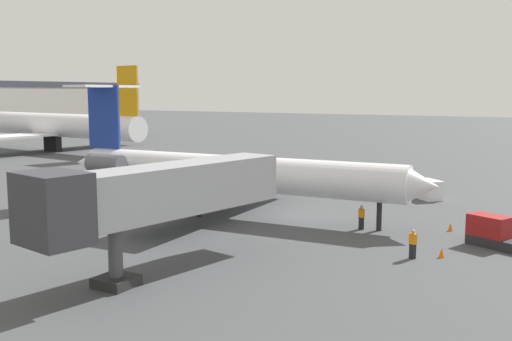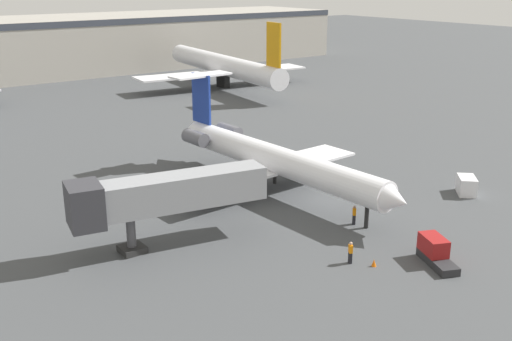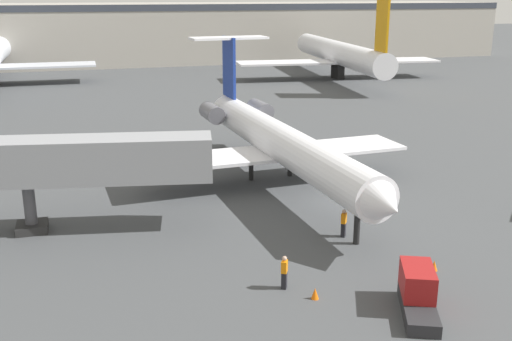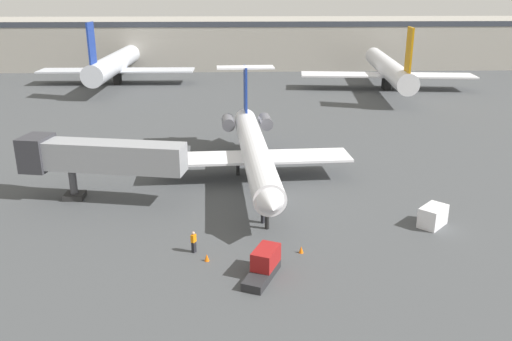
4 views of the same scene
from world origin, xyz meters
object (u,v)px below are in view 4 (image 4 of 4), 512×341
(cargo_container_uld, at_px, (433,216))
(parked_airliner_west_mid, at_px, (388,68))
(regional_jet, at_px, (254,147))
(baggage_tug_lead, at_px, (264,265))
(jet_bridge, at_px, (92,156))
(traffic_cone_mid, at_px, (207,258))
(ground_crew_marshaller, at_px, (194,242))
(parked_airliner_west_end, at_px, (116,63))
(traffic_cone_near, at_px, (301,249))
(ground_crew_loader, at_px, (263,213))

(cargo_container_uld, height_order, parked_airliner_west_mid, parked_airliner_west_mid)
(regional_jet, bearing_deg, baggage_tug_lead, -89.99)
(jet_bridge, bearing_deg, traffic_cone_mid, -48.13)
(ground_crew_marshaller, height_order, baggage_tug_lead, baggage_tug_lead)
(parked_airliner_west_end, bearing_deg, regional_jet, -65.76)
(jet_bridge, relative_size, parked_airliner_west_end, 0.41)
(parked_airliner_west_end, xyz_separation_m, parked_airliner_west_mid, (54.26, -8.42, -0.18))
(cargo_container_uld, distance_m, traffic_cone_mid, 19.26)
(traffic_cone_near, bearing_deg, parked_airliner_west_end, 111.30)
(traffic_cone_near, height_order, parked_airliner_west_mid, parked_airliner_west_mid)
(ground_crew_loader, bearing_deg, parked_airliner_west_mid, 65.85)
(parked_airliner_west_end, bearing_deg, parked_airliner_west_mid, -8.82)
(traffic_cone_near, bearing_deg, traffic_cone_mid, -172.13)
(ground_crew_loader, height_order, traffic_cone_mid, ground_crew_loader)
(jet_bridge, bearing_deg, parked_airliner_west_end, 100.11)
(jet_bridge, relative_size, cargo_container_uld, 5.28)
(ground_crew_loader, xyz_separation_m, cargo_container_uld, (14.09, -1.10, -0.00))
(baggage_tug_lead, distance_m, parked_airliner_west_end, 82.79)
(traffic_cone_mid, xyz_separation_m, parked_airliner_west_end, (-22.34, 76.18, 4.02))
(parked_airliner_west_end, bearing_deg, cargo_container_uld, -60.05)
(ground_crew_marshaller, bearing_deg, baggage_tug_lead, -35.49)
(traffic_cone_near, relative_size, traffic_cone_mid, 1.00)
(regional_jet, height_order, ground_crew_marshaller, regional_jet)
(regional_jet, xyz_separation_m, traffic_cone_mid, (-4.03, -17.60, -3.09))
(traffic_cone_near, bearing_deg, baggage_tug_lead, -132.87)
(jet_bridge, bearing_deg, cargo_container_uld, -13.16)
(ground_crew_loader, relative_size, cargo_container_uld, 0.58)
(cargo_container_uld, xyz_separation_m, parked_airliner_west_mid, (13.42, 62.46, 3.26))
(traffic_cone_near, bearing_deg, regional_jet, 100.09)
(cargo_container_uld, height_order, traffic_cone_mid, cargo_container_uld)
(parked_airliner_west_end, bearing_deg, traffic_cone_mid, -73.66)
(baggage_tug_lead, bearing_deg, ground_crew_marshaller, 144.51)
(jet_bridge, bearing_deg, traffic_cone_near, -32.06)
(jet_bridge, relative_size, ground_crew_loader, 9.17)
(regional_jet, xyz_separation_m, baggage_tug_lead, (0.00, -19.82, -2.53))
(ground_crew_marshaller, distance_m, traffic_cone_near, 8.06)
(jet_bridge, distance_m, ground_crew_marshaller, 15.04)
(ground_crew_marshaller, relative_size, traffic_cone_near, 3.07)
(ground_crew_loader, relative_size, traffic_cone_mid, 3.07)
(jet_bridge, bearing_deg, ground_crew_loader, -20.65)
(ground_crew_loader, relative_size, parked_airliner_west_end, 0.04)
(traffic_cone_near, xyz_separation_m, parked_airliner_west_mid, (24.93, 66.80, 3.84))
(regional_jet, height_order, traffic_cone_mid, regional_jet)
(baggage_tug_lead, distance_m, traffic_cone_mid, 4.64)
(parked_airliner_west_end, bearing_deg, baggage_tug_lead, -71.41)
(baggage_tug_lead, height_order, traffic_cone_mid, baggage_tug_lead)
(baggage_tug_lead, relative_size, parked_airliner_west_mid, 0.11)
(baggage_tug_lead, xyz_separation_m, parked_airliner_west_end, (-26.38, 78.40, 3.46))
(baggage_tug_lead, bearing_deg, parked_airliner_west_end, 108.59)
(regional_jet, height_order, cargo_container_uld, regional_jet)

